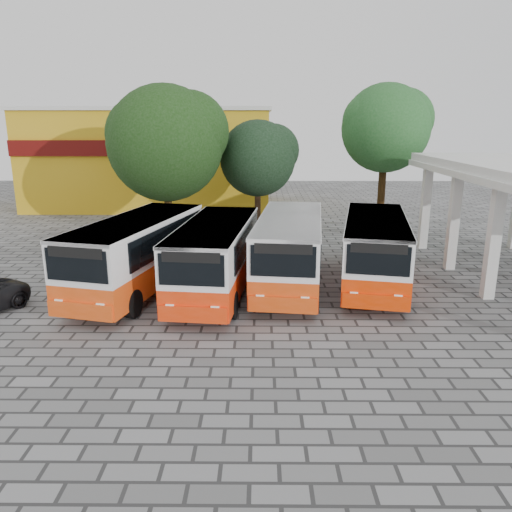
{
  "coord_description": "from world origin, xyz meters",
  "views": [
    {
      "loc": [
        -1.67,
        -18.0,
        7.13
      ],
      "look_at": [
        -1.84,
        2.94,
        1.5
      ],
      "focal_mm": 35.0,
      "sensor_mm": 36.0,
      "label": 1
    }
  ],
  "objects_px": {
    "bus_centre_left": "(216,254)",
    "bus_far_left": "(137,250)",
    "bus_centre_right": "(290,247)",
    "bus_far_right": "(375,247)"
  },
  "relations": [
    {
      "from": "bus_centre_left",
      "to": "bus_centre_right",
      "type": "bearing_deg",
      "value": 23.81
    },
    {
      "from": "bus_centre_right",
      "to": "bus_far_right",
      "type": "relative_size",
      "value": 1.01
    },
    {
      "from": "bus_centre_left",
      "to": "bus_far_left",
      "type": "bearing_deg",
      "value": -178.73
    },
    {
      "from": "bus_centre_left",
      "to": "bus_centre_right",
      "type": "distance_m",
      "value": 3.33
    },
    {
      "from": "bus_centre_right",
      "to": "bus_far_right",
      "type": "bearing_deg",
      "value": 9.53
    },
    {
      "from": "bus_far_left",
      "to": "bus_centre_right",
      "type": "relative_size",
      "value": 1.03
    },
    {
      "from": "bus_centre_left",
      "to": "bus_centre_right",
      "type": "relative_size",
      "value": 0.97
    },
    {
      "from": "bus_far_left",
      "to": "bus_centre_left",
      "type": "height_order",
      "value": "bus_far_left"
    },
    {
      "from": "bus_far_left",
      "to": "bus_far_right",
      "type": "xyz_separation_m",
      "value": [
        10.35,
        0.93,
        -0.06
      ]
    },
    {
      "from": "bus_centre_right",
      "to": "bus_far_right",
      "type": "height_order",
      "value": "bus_centre_right"
    }
  ]
}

